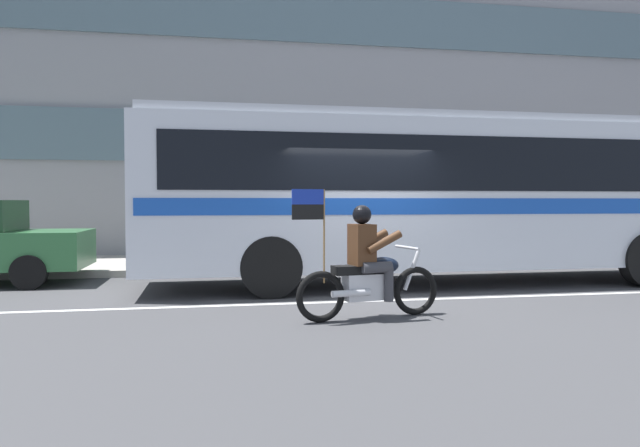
% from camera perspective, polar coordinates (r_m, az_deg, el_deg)
% --- Properties ---
extents(ground_plane, '(60.00, 60.00, 0.00)m').
position_cam_1_polar(ground_plane, '(10.19, 3.95, -6.97)').
color(ground_plane, '#3D3D3F').
extents(sidewalk_curb, '(28.00, 3.80, 0.15)m').
position_cam_1_polar(sidewalk_curb, '(15.14, -0.87, -3.69)').
color(sidewalk_curb, '#A39E93').
rests_on(sidewalk_curb, ground_plane).
extents(lane_center_stripe, '(26.60, 0.14, 0.01)m').
position_cam_1_polar(lane_center_stripe, '(9.62, 4.84, -7.49)').
color(lane_center_stripe, silver).
rests_on(lane_center_stripe, ground_plane).
extents(office_building_facade, '(28.00, 0.89, 9.78)m').
position_cam_1_polar(office_building_facade, '(17.63, -2.15, 12.88)').
color(office_building_facade, gray).
rests_on(office_building_facade, ground_plane).
extents(transit_bus, '(12.21, 2.71, 3.22)m').
position_cam_1_polar(transit_bus, '(11.93, 13.00, 3.39)').
color(transit_bus, silver).
rests_on(transit_bus, ground_plane).
extents(motorcycle_with_rider, '(2.17, 0.75, 1.78)m').
position_cam_1_polar(motorcycle_with_rider, '(8.12, 4.68, -4.56)').
color(motorcycle_with_rider, black).
rests_on(motorcycle_with_rider, ground_plane).
extents(fire_hydrant, '(0.22, 0.30, 0.75)m').
position_cam_1_polar(fire_hydrant, '(15.40, 17.94, -2.04)').
color(fire_hydrant, red).
rests_on(fire_hydrant, sidewalk_curb).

